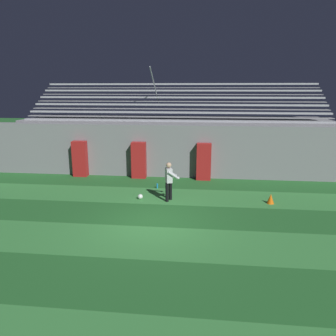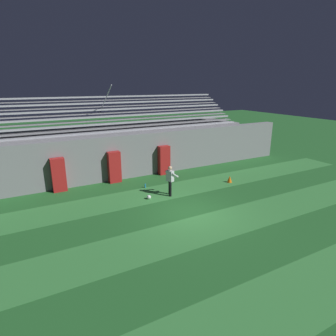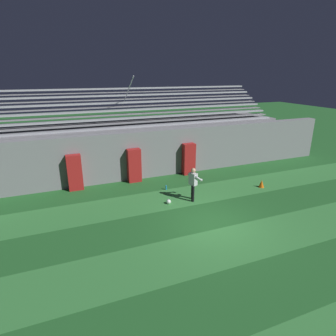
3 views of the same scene
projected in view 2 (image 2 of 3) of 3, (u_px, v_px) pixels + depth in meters
ground_plane at (190, 213)px, 13.25m from camera, size 80.00×80.00×0.00m
turf_stripe_near at (300, 294)px, 8.19m from camera, size 28.00×2.25×0.01m
turf_stripe_mid at (209, 227)px, 11.99m from camera, size 28.00×2.25×0.01m
turf_stripe_far at (161, 192)px, 15.79m from camera, size 28.00×2.25×0.01m
back_wall at (137, 155)px, 18.33m from camera, size 24.00×0.60×2.80m
padding_pillar_gate_left at (114, 167)px, 17.21m from camera, size 0.75×0.44×1.93m
padding_pillar_gate_right at (164, 160)px, 18.77m from camera, size 0.75×0.44×1.93m
padding_pillar_far_left at (59, 175)px, 15.74m from camera, size 0.75×0.44×1.93m
bleacher_stand at (123, 146)px, 20.57m from camera, size 18.00×4.75×5.83m
goalkeeper at (170, 179)px, 15.15m from camera, size 0.65×0.70×1.67m
soccer_ball at (149, 197)px, 14.87m from camera, size 0.22×0.22×0.22m
traffic_cone at (230, 179)px, 17.36m from camera, size 0.30×0.30×0.42m
water_bottle at (145, 186)px, 16.48m from camera, size 0.07×0.07×0.24m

